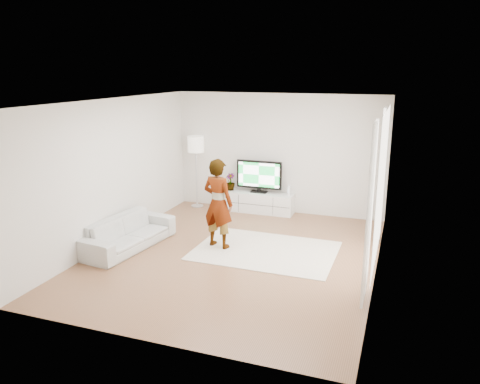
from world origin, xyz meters
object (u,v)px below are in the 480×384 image
(media_console, at_px, (258,202))
(player, at_px, (218,203))
(sofa, at_px, (128,233))
(floor_lamp, at_px, (196,147))
(television, at_px, (259,175))
(rug, at_px, (265,251))

(media_console, relative_size, player, 0.99)
(sofa, relative_size, floor_lamp, 1.15)
(television, bearing_deg, media_console, -90.00)
(player, height_order, sofa, player)
(media_console, height_order, rug, media_console)
(sofa, bearing_deg, rug, -67.14)
(rug, relative_size, floor_lamp, 1.49)
(rug, bearing_deg, sofa, -164.58)
(media_console, xyz_separation_m, television, (0.00, 0.03, 0.65))
(sofa, xyz_separation_m, floor_lamp, (0.07, 2.99, 1.19))
(rug, relative_size, sofa, 1.29)
(media_console, distance_m, sofa, 3.48)
(television, xyz_separation_m, player, (-0.04, -2.48, -0.02))
(player, distance_m, sofa, 1.82)
(rug, relative_size, player, 1.52)
(media_console, xyz_separation_m, sofa, (-1.66, -3.06, 0.06))
(television, height_order, sofa, television)
(rug, bearing_deg, television, 110.11)
(television, height_order, rug, television)
(media_console, xyz_separation_m, player, (-0.04, -2.45, 0.63))
(player, height_order, floor_lamp, floor_lamp)
(rug, xyz_separation_m, floor_lamp, (-2.46, 2.29, 1.48))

